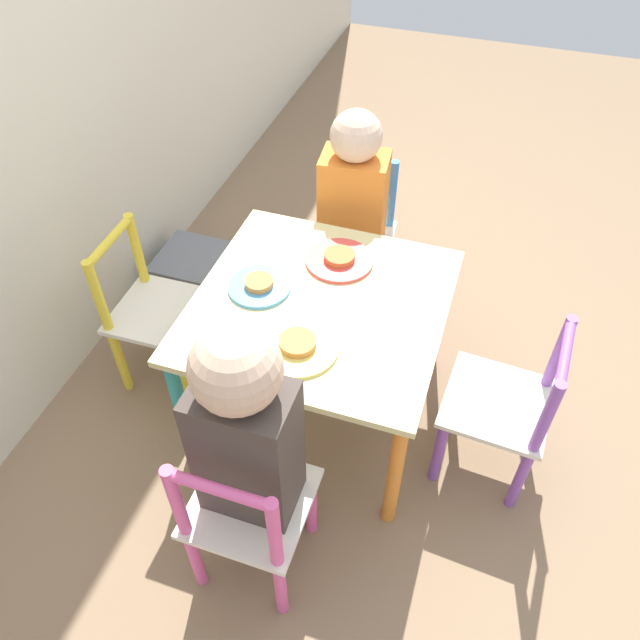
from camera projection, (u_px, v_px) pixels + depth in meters
name	position (u px, v px, depth m)	size (l,w,h in m)	color
ground_plane	(320.00, 406.00, 1.90)	(6.00, 6.00, 0.00)	#7F664C
kids_table	(320.00, 317.00, 1.63)	(0.64, 0.64, 0.44)	beige
chair_blue	(354.00, 240.00, 2.08)	(0.29, 0.29, 0.51)	silver
chair_pink	(247.00, 515.00, 1.39)	(0.26, 0.26, 0.51)	silver
chair_yellow	(154.00, 313.00, 1.83)	(0.27, 0.27, 0.51)	silver
chair_purple	(505.00, 408.00, 1.59)	(0.28, 0.28, 0.51)	silver
child_right	(352.00, 205.00, 1.91)	(0.22, 0.21, 0.73)	#4C608E
child_left	(249.00, 436.00, 1.26)	(0.22, 0.20, 0.79)	#7A6B5B
plate_right	(339.00, 259.00, 1.70)	(0.19, 0.19, 0.03)	#E54C47
plate_left	(298.00, 346.00, 1.47)	(0.20, 0.20, 0.03)	#EADB66
plate_back	(259.00, 285.00, 1.62)	(0.17, 0.17, 0.03)	#4C9EE0
storage_bin	(192.00, 268.00, 2.27)	(0.25, 0.23, 0.11)	slate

